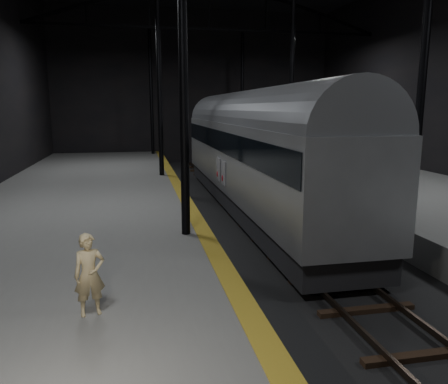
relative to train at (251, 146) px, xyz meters
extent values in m
plane|color=black|center=(0.00, -2.63, -3.02)|extent=(44.00, 44.00, 0.00)
cube|color=#575754|center=(-7.50, -2.63, -2.52)|extent=(9.00, 43.80, 1.00)
cube|color=#575754|center=(7.50, -2.63, -2.52)|extent=(9.00, 43.80, 1.00)
cube|color=olive|center=(-3.25, -2.63, -2.02)|extent=(0.50, 43.80, 0.01)
cube|color=#3F3328|center=(-0.72, -2.63, -2.85)|extent=(0.08, 43.00, 0.14)
cube|color=#3F3328|center=(0.72, -2.63, -2.85)|extent=(0.08, 43.00, 0.14)
cube|color=black|center=(0.00, -2.63, -2.96)|extent=(2.40, 42.00, 0.12)
cylinder|color=black|center=(-3.80, -6.63, 2.98)|extent=(0.26, 0.26, 10.00)
cylinder|color=black|center=(3.80, -6.63, 2.98)|extent=(0.26, 0.26, 10.00)
cylinder|color=black|center=(-3.80, 5.37, 2.98)|extent=(0.26, 0.26, 10.00)
cylinder|color=black|center=(3.80, 5.37, 2.98)|extent=(0.26, 0.26, 10.00)
cylinder|color=black|center=(-3.80, 17.37, 2.98)|extent=(0.26, 0.26, 10.00)
cylinder|color=black|center=(3.80, 17.37, 2.98)|extent=(0.26, 0.26, 10.00)
cube|color=black|center=(0.00, 11.37, 6.98)|extent=(23.60, 0.15, 0.18)
cube|color=#929499|center=(0.00, 0.00, -0.44)|extent=(2.94, 20.26, 3.04)
cube|color=black|center=(0.00, 0.00, -2.34)|extent=(2.68, 19.85, 0.86)
cube|color=black|center=(0.00, 0.00, 0.27)|extent=(3.00, 19.95, 0.91)
cylinder|color=slate|center=(0.00, 0.00, 1.08)|extent=(2.88, 20.06, 2.88)
cube|color=black|center=(0.00, -7.09, -2.72)|extent=(1.82, 2.23, 0.35)
cube|color=black|center=(0.00, 7.09, -2.72)|extent=(1.82, 2.23, 0.35)
cube|color=silver|center=(-1.50, -1.01, -1.05)|extent=(0.04, 0.76, 1.06)
cube|color=silver|center=(-1.50, 0.20, -1.05)|extent=(0.04, 0.76, 1.06)
cylinder|color=#A81420|center=(-1.52, -0.83, -1.30)|extent=(0.03, 0.26, 0.26)
cylinder|color=#A81420|center=(-1.52, 0.38, -1.30)|extent=(0.03, 0.26, 0.26)
imported|color=tan|center=(-6.11, -11.52, -1.25)|extent=(0.64, 0.50, 1.54)
camera|label=1|loc=(-5.20, -19.36, 1.73)|focal=35.00mm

